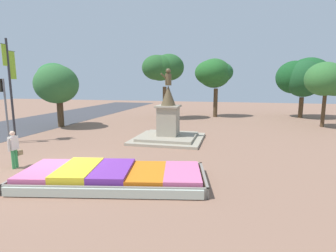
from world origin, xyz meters
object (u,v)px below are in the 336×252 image
object	(u,v)px
statue_monument	(168,126)
banner_pole	(11,86)
pedestrian_with_handbag	(14,147)
traffic_light_mid_block	(4,99)
flower_planter	(110,176)

from	to	relation	value
statue_monument	banner_pole	world-z (taller)	banner_pole
statue_monument	pedestrian_with_handbag	xyz separation A→B (m)	(-5.35, -7.33, 0.02)
traffic_light_mid_block	pedestrian_with_handbag	xyz separation A→B (m)	(4.34, -3.97, -1.86)
traffic_light_mid_block	banner_pole	xyz separation A→B (m)	(0.08, 0.55, 0.78)
banner_pole	flower_planter	bearing A→B (deg)	-29.14
banner_pole	traffic_light_mid_block	bearing A→B (deg)	-98.06
flower_planter	traffic_light_mid_block	distance (m)	10.67
traffic_light_mid_block	pedestrian_with_handbag	world-z (taller)	traffic_light_mid_block
statue_monument	banner_pole	bearing A→B (deg)	-163.72
flower_planter	statue_monument	world-z (taller)	statue_monument
flower_planter	pedestrian_with_handbag	world-z (taller)	pedestrian_with_handbag
statue_monument	traffic_light_mid_block	xyz separation A→B (m)	(-9.69, -3.36, 1.87)
statue_monument	pedestrian_with_handbag	bearing A→B (deg)	-126.14
pedestrian_with_handbag	flower_planter	bearing A→B (deg)	-7.04
flower_planter	statue_monument	size ratio (longest dim) A/B	1.59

